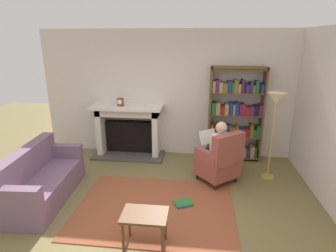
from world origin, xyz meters
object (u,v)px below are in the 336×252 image
object	(u,v)px
seated_reader	(216,148)
floor_lamp	(276,107)
sofa_floral	(41,181)
mantel_clock	(120,102)
side_table	(145,219)
fireplace	(129,129)
bookshelf	(235,116)
armchair_reading	(220,160)

from	to	relation	value
seated_reader	floor_lamp	xyz separation A→B (m)	(0.99, 0.18, 0.74)
sofa_floral	floor_lamp	world-z (taller)	floor_lamp
mantel_clock	floor_lamp	xyz separation A→B (m)	(2.97, -0.68, 0.14)
floor_lamp	side_table	bearing A→B (deg)	-133.42
seated_reader	sofa_floral	bearing A→B (deg)	-20.98
side_table	floor_lamp	size ratio (longest dim) A/B	0.35
mantel_clock	floor_lamp	bearing A→B (deg)	-12.88
fireplace	mantel_clock	xyz separation A→B (m)	(-0.13, -0.10, 0.62)
bookshelf	side_table	distance (m)	3.22
mantel_clock	seated_reader	xyz separation A→B (m)	(1.98, -0.86, -0.60)
fireplace	bookshelf	size ratio (longest dim) A/B	0.78
fireplace	floor_lamp	xyz separation A→B (m)	(2.84, -0.78, 0.76)
fireplace	floor_lamp	size ratio (longest dim) A/B	0.96
bookshelf	floor_lamp	bearing A→B (deg)	-55.10
armchair_reading	sofa_floral	bearing A→B (deg)	-23.06
sofa_floral	floor_lamp	distance (m)	4.11
armchair_reading	seated_reader	world-z (taller)	seated_reader
fireplace	floor_lamp	distance (m)	3.05
armchair_reading	sofa_floral	world-z (taller)	armchair_reading
fireplace	armchair_reading	distance (m)	2.20
seated_reader	floor_lamp	world-z (taller)	floor_lamp
fireplace	mantel_clock	size ratio (longest dim) A/B	9.50
floor_lamp	mantel_clock	bearing A→B (deg)	167.12
mantel_clock	seated_reader	distance (m)	2.24
bookshelf	mantel_clock	bearing A→B (deg)	-176.78
sofa_floral	mantel_clock	bearing A→B (deg)	-28.34
mantel_clock	floor_lamp	size ratio (longest dim) A/B	0.10
fireplace	armchair_reading	xyz separation A→B (m)	(1.92, -1.06, -0.18)
seated_reader	sofa_floral	size ratio (longest dim) A/B	0.65
bookshelf	armchair_reading	size ratio (longest dim) A/B	2.04
bookshelf	armchair_reading	distance (m)	1.27
seated_reader	side_table	bearing A→B (deg)	23.04
bookshelf	seated_reader	bearing A→B (deg)	-113.09
fireplace	sofa_floral	xyz separation A→B (m)	(-0.96, -1.94, -0.28)
mantel_clock	armchair_reading	distance (m)	2.40
fireplace	side_table	world-z (taller)	fireplace
bookshelf	seated_reader	world-z (taller)	bookshelf
armchair_reading	seated_reader	bearing A→B (deg)	-90.00
armchair_reading	seated_reader	xyz separation A→B (m)	(-0.08, 0.09, 0.20)
armchair_reading	sofa_floral	size ratio (longest dim) A/B	0.56
mantel_clock	seated_reader	world-z (taller)	mantel_clock
fireplace	sofa_floral	size ratio (longest dim) A/B	0.89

